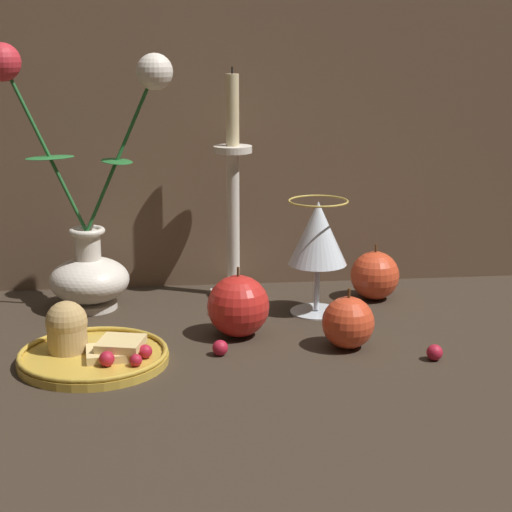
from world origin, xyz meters
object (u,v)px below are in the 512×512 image
(candlestick, at_px, (230,207))
(apple_beside_vase, at_px, (238,306))
(vase, at_px, (86,234))
(apple_at_table_edge, at_px, (348,323))
(wine_glass, at_px, (318,237))
(apple_near_glass, at_px, (375,275))
(plate_with_pastries, at_px, (88,348))

(candlestick, distance_m, apple_beside_vase, 0.21)
(vase, xyz_separation_m, apple_at_table_edge, (0.34, -0.20, -0.08))
(wine_glass, xyz_separation_m, candlestick, (-0.12, 0.10, 0.03))
(apple_near_glass, bearing_deg, vase, -179.76)
(wine_glass, relative_size, candlestick, 0.48)
(vase, height_order, wine_glass, vase)
(vase, height_order, apple_near_glass, vase)
(apple_beside_vase, distance_m, apple_near_glass, 0.26)
(apple_near_glass, bearing_deg, apple_beside_vase, -147.25)
(apple_beside_vase, bearing_deg, wine_glass, 35.66)
(plate_with_pastries, relative_size, apple_beside_vase, 1.94)
(vase, relative_size, candlestick, 1.10)
(candlestick, height_order, apple_near_glass, candlestick)
(candlestick, relative_size, apple_at_table_edge, 4.33)
(plate_with_pastries, xyz_separation_m, apple_beside_vase, (0.19, 0.07, 0.02))
(vase, height_order, candlestick, vase)
(apple_beside_vase, bearing_deg, candlestick, 88.79)
(plate_with_pastries, height_order, apple_at_table_edge, apple_at_table_edge)
(candlestick, xyz_separation_m, apple_near_glass, (0.21, -0.04, -0.10))
(plate_with_pastries, relative_size, apple_at_table_edge, 2.32)
(candlestick, bearing_deg, apple_near_glass, -11.30)
(vase, relative_size, apple_near_glass, 4.43)
(plate_with_pastries, relative_size, apple_near_glass, 2.15)
(wine_glass, height_order, apple_beside_vase, wine_glass)
(plate_with_pastries, distance_m, wine_glass, 0.36)
(candlestick, relative_size, apple_near_glass, 4.02)
(vase, xyz_separation_m, plate_with_pastries, (0.02, -0.21, -0.09))
(apple_beside_vase, bearing_deg, vase, 145.93)
(vase, bearing_deg, plate_with_pastries, -85.92)
(apple_beside_vase, bearing_deg, apple_at_table_edge, -23.80)
(apple_beside_vase, relative_size, apple_at_table_edge, 1.19)
(apple_at_table_edge, bearing_deg, apple_near_glass, 67.23)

